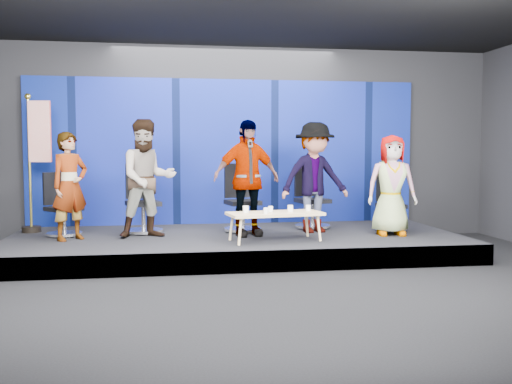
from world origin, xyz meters
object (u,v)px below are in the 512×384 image
chair_d (311,207)px  panelist_d (314,177)px  panelist_c (246,178)px  flag_stand (36,159)px  chair_c (242,209)px  coffee_table (275,215)px  mug_a (246,209)px  mug_e (308,208)px  panelist_e (392,185)px  mug_d (290,208)px  panelist_a (70,186)px  chair_a (62,215)px  chair_b (143,210)px  panelist_b (147,179)px  mug_b (266,211)px  chair_e (390,211)px  mug_c (271,209)px

chair_d → panelist_d: (-0.08, -0.50, 0.53)m
panelist_c → flag_stand: bearing=153.0°
chair_c → panelist_c: bearing=-100.7°
coffee_table → mug_a: 0.44m
panelist_c → mug_e: 1.07m
panelist_e → mug_d: (-1.68, -0.27, -0.31)m
panelist_c → flag_stand: size_ratio=0.80×
chair_c → chair_d: 1.24m
panelist_a → panelist_c: 2.63m
panelist_c → panelist_d: 1.16m
chair_a → chair_d: size_ratio=0.90×
panelist_a → chair_c: panelist_a is taller
mug_d → flag_stand: flag_stand is taller
panelist_d → panelist_a: bearing=173.3°
chair_b → mug_a: (1.53, -1.10, 0.11)m
mug_e → chair_c: bearing=133.9°
panelist_a → panelist_e: (4.89, -0.23, -0.01)m
mug_d → mug_e: size_ratio=1.12×
chair_c → mug_d: bearing=-72.3°
panelist_b → chair_a: bearing=150.8°
chair_c → panelist_a: bearing=179.5°
chair_d → mug_e: 1.19m
chair_b → panelist_b: 0.74m
chair_b → coffee_table: chair_b is taller
panelist_d → mug_b: bearing=-146.2°
panelist_c → chair_e: size_ratio=1.86×
chair_d → mug_d: chair_d is taller
chair_b → chair_a: bearing=172.4°
panelist_c → panelist_e: size_ratio=1.15×
mug_e → chair_d: bearing=73.6°
mug_c → flag_stand: 3.91m
chair_e → mug_b: (-2.25, -0.92, 0.15)m
chair_b → mug_a: size_ratio=11.28×
chair_d → panelist_b: bearing=-177.0°
coffee_table → mug_c: 0.12m
chair_c → mug_c: bearing=-85.2°
panelist_d → flag_stand: size_ratio=0.80×
coffee_table → mug_c: size_ratio=17.06×
panelist_b → mug_a: panelist_b is taller
panelist_e → mug_e: size_ratio=17.83×
panelist_d → coffee_table: panelist_d is taller
chair_d → mug_b: chair_d is taller
panelist_a → panelist_e: 4.89m
panelist_c → mug_c: size_ratio=21.21×
coffee_table → mug_e: (0.53, 0.14, 0.08)m
panelist_a → flag_stand: (-0.67, 0.91, 0.39)m
panelist_b → coffee_table: panelist_b is taller
panelist_d → flag_stand: flag_stand is taller
chair_c → mug_e: size_ratio=12.62×
panelist_b → flag_stand: size_ratio=0.80×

